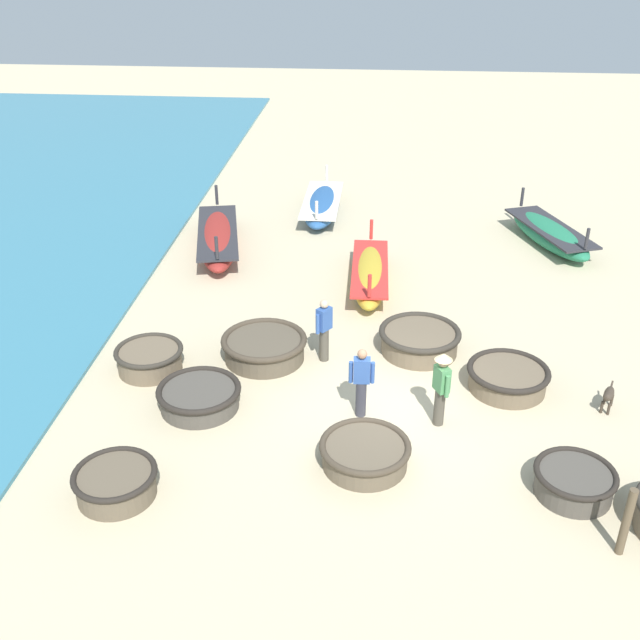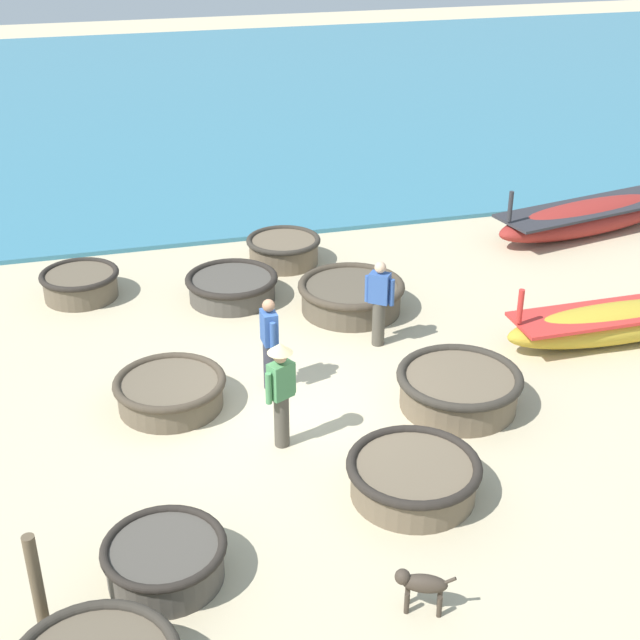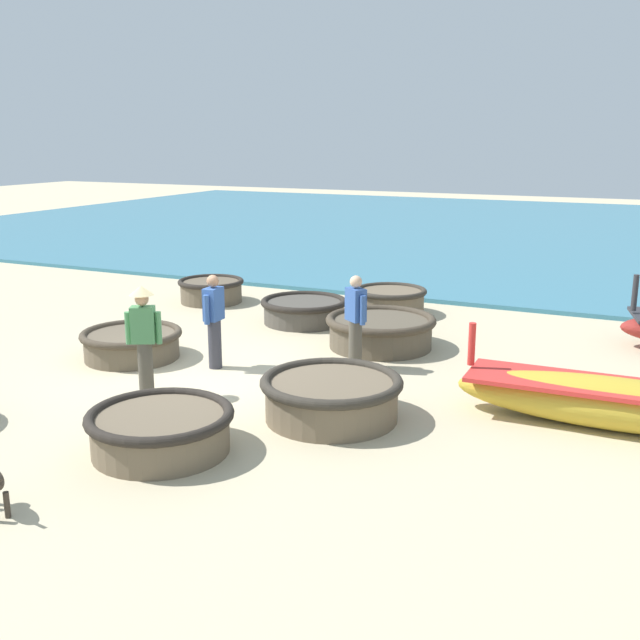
{
  "view_description": "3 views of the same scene",
  "coord_description": "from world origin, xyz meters",
  "px_view_note": "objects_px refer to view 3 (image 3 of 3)",
  "views": [
    {
      "loc": [
        -0.43,
        -12.87,
        9.16
      ],
      "look_at": [
        -1.7,
        1.95,
        1.12
      ],
      "focal_mm": 42.0,
      "sensor_mm": 36.0,
      "label": 1
    },
    {
      "loc": [
        11.39,
        -2.48,
        7.51
      ],
      "look_at": [
        -1.22,
        0.93,
        0.82
      ],
      "focal_mm": 50.0,
      "sensor_mm": 36.0,
      "label": 2
    },
    {
      "loc": [
        9.4,
        6.55,
        3.77
      ],
      "look_at": [
        -1.03,
        1.72,
        0.92
      ],
      "focal_mm": 42.0,
      "sensor_mm": 36.0,
      "label": 3
    }
  ],
  "objects_px": {
    "coracle_nearest": "(390,300)",
    "coracle_front_right": "(381,330)",
    "coracle_center": "(161,429)",
    "fisherman_standing_left": "(144,333)",
    "long_boat_green_hull": "(616,402)",
    "coracle_upturned": "(304,310)",
    "coracle_tilted": "(211,290)",
    "fisherman_with_hat": "(356,320)",
    "fisherman_hauling": "(214,319)",
    "coracle_beside_post": "(132,343)",
    "coracle_far_right": "(331,396)"
  },
  "relations": [
    {
      "from": "long_boat_green_hull",
      "to": "fisherman_hauling",
      "type": "height_order",
      "value": "fisherman_hauling"
    },
    {
      "from": "coracle_center",
      "to": "fisherman_standing_left",
      "type": "relative_size",
      "value": 1.08
    },
    {
      "from": "coracle_tilted",
      "to": "fisherman_standing_left",
      "type": "bearing_deg",
      "value": 24.43
    },
    {
      "from": "coracle_beside_post",
      "to": "coracle_tilted",
      "type": "xyz_separation_m",
      "value": [
        -4.4,
        -1.23,
        0.02
      ]
    },
    {
      "from": "coracle_beside_post",
      "to": "coracle_center",
      "type": "distance_m",
      "value": 4.17
    },
    {
      "from": "coracle_front_right",
      "to": "fisherman_with_hat",
      "type": "xyz_separation_m",
      "value": [
        1.4,
        0.07,
        0.52
      ]
    },
    {
      "from": "coracle_nearest",
      "to": "coracle_beside_post",
      "type": "bearing_deg",
      "value": -30.57
    },
    {
      "from": "long_boat_green_hull",
      "to": "coracle_tilted",
      "type": "bearing_deg",
      "value": -115.29
    },
    {
      "from": "coracle_tilted",
      "to": "fisherman_hauling",
      "type": "distance_m",
      "value": 5.15
    },
    {
      "from": "coracle_front_right",
      "to": "fisherman_with_hat",
      "type": "distance_m",
      "value": 1.49
    },
    {
      "from": "fisherman_with_hat",
      "to": "fisherman_hauling",
      "type": "distance_m",
      "value": 2.32
    },
    {
      "from": "coracle_center",
      "to": "long_boat_green_hull",
      "type": "relative_size",
      "value": 0.43
    },
    {
      "from": "fisherman_with_hat",
      "to": "coracle_far_right",
      "type": "bearing_deg",
      "value": 14.22
    },
    {
      "from": "coracle_upturned",
      "to": "fisherman_with_hat",
      "type": "height_order",
      "value": "fisherman_with_hat"
    },
    {
      "from": "long_boat_green_hull",
      "to": "coracle_upturned",
      "type": "bearing_deg",
      "value": -118.7
    },
    {
      "from": "long_boat_green_hull",
      "to": "fisherman_with_hat",
      "type": "height_order",
      "value": "fisherman_with_hat"
    },
    {
      "from": "coracle_far_right",
      "to": "long_boat_green_hull",
      "type": "distance_m",
      "value": 3.75
    },
    {
      "from": "coracle_center",
      "to": "coracle_upturned",
      "type": "height_order",
      "value": "coracle_center"
    },
    {
      "from": "coracle_beside_post",
      "to": "coracle_center",
      "type": "relative_size",
      "value": 0.97
    },
    {
      "from": "coracle_front_right",
      "to": "fisherman_standing_left",
      "type": "relative_size",
      "value": 1.2
    },
    {
      "from": "long_boat_green_hull",
      "to": "fisherman_hauling",
      "type": "xyz_separation_m",
      "value": [
        -0.02,
        -6.22,
        0.48
      ]
    },
    {
      "from": "coracle_beside_post",
      "to": "coracle_front_right",
      "type": "distance_m",
      "value": 4.42
    },
    {
      "from": "coracle_center",
      "to": "coracle_far_right",
      "type": "distance_m",
      "value": 2.37
    },
    {
      "from": "coracle_far_right",
      "to": "fisherman_standing_left",
      "type": "relative_size",
      "value": 1.17
    },
    {
      "from": "coracle_center",
      "to": "coracle_far_right",
      "type": "height_order",
      "value": "coracle_far_right"
    },
    {
      "from": "coracle_center",
      "to": "fisherman_with_hat",
      "type": "height_order",
      "value": "fisherman_with_hat"
    },
    {
      "from": "coracle_far_right",
      "to": "fisherman_standing_left",
      "type": "bearing_deg",
      "value": -83.97
    },
    {
      "from": "fisherman_hauling",
      "to": "fisherman_with_hat",
      "type": "bearing_deg",
      "value": 113.73
    },
    {
      "from": "coracle_tilted",
      "to": "long_boat_green_hull",
      "type": "xyz_separation_m",
      "value": [
        4.28,
        9.06,
        0.06
      ]
    },
    {
      "from": "coracle_center",
      "to": "fisherman_standing_left",
      "type": "xyz_separation_m",
      "value": [
        -1.57,
        -1.43,
        0.66
      ]
    },
    {
      "from": "coracle_nearest",
      "to": "fisherman_with_hat",
      "type": "distance_m",
      "value": 4.04
    },
    {
      "from": "coracle_center",
      "to": "fisherman_hauling",
      "type": "distance_m",
      "value": 3.45
    },
    {
      "from": "fisherman_with_hat",
      "to": "fisherman_standing_left",
      "type": "xyz_separation_m",
      "value": [
        2.53,
        -2.31,
        0.12
      ]
    },
    {
      "from": "coracle_nearest",
      "to": "coracle_far_right",
      "type": "height_order",
      "value": "coracle_far_right"
    },
    {
      "from": "coracle_front_right",
      "to": "coracle_far_right",
      "type": "distance_m",
      "value": 3.68
    },
    {
      "from": "coracle_nearest",
      "to": "coracle_front_right",
      "type": "xyz_separation_m",
      "value": [
        2.53,
        0.72,
        0.01
      ]
    },
    {
      "from": "coracle_beside_post",
      "to": "coracle_far_right",
      "type": "relative_size",
      "value": 0.89
    },
    {
      "from": "coracle_center",
      "to": "coracle_nearest",
      "type": "bearing_deg",
      "value": 179.35
    },
    {
      "from": "long_boat_green_hull",
      "to": "coracle_center",
      "type": "bearing_deg",
      "value": -57.65
    },
    {
      "from": "fisherman_with_hat",
      "to": "fisherman_standing_left",
      "type": "bearing_deg",
      "value": -42.35
    },
    {
      "from": "coracle_front_right",
      "to": "coracle_center",
      "type": "bearing_deg",
      "value": -8.35
    },
    {
      "from": "coracle_upturned",
      "to": "long_boat_green_hull",
      "type": "relative_size",
      "value": 0.42
    },
    {
      "from": "coracle_nearest",
      "to": "coracle_tilted",
      "type": "bearing_deg",
      "value": -81.83
    },
    {
      "from": "coracle_upturned",
      "to": "coracle_nearest",
      "type": "bearing_deg",
      "value": 137.06
    },
    {
      "from": "coracle_center",
      "to": "coracle_tilted",
      "type": "relative_size",
      "value": 1.19
    },
    {
      "from": "coracle_front_right",
      "to": "fisherman_hauling",
      "type": "xyz_separation_m",
      "value": [
        2.33,
        -2.06,
        0.52
      ]
    },
    {
      "from": "coracle_beside_post",
      "to": "coracle_upturned",
      "type": "xyz_separation_m",
      "value": [
        -3.54,
        1.59,
        0.0
      ]
    },
    {
      "from": "coracle_tilted",
      "to": "long_boat_green_hull",
      "type": "height_order",
      "value": "long_boat_green_hull"
    },
    {
      "from": "coracle_upturned",
      "to": "coracle_center",
      "type": "bearing_deg",
      "value": 10.95
    },
    {
      "from": "coracle_center",
      "to": "coracle_upturned",
      "type": "distance_m",
      "value": 6.69
    }
  ]
}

